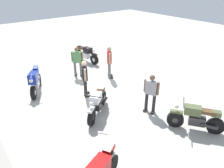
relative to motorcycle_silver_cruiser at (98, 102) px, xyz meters
The scene contains 9 objects.
ground_plane 1.71m from the motorcycle_silver_cruiser, 35.30° to the right, with size 40.00×40.00×0.00m, color #B7B2A8.
motorcycle_silver_cruiser is the anchor object (origin of this frame).
motorcycle_black_cruiser 5.97m from the motorcycle_silver_cruiser, 27.32° to the right, with size 2.08×0.70×1.09m.
motorcycle_blue_sportbike 3.56m from the motorcycle_silver_cruiser, 21.22° to the left, with size 1.80×1.11×1.14m.
motorcycle_olive_vintage 3.66m from the motorcycle_silver_cruiser, 143.68° to the right, with size 1.68×1.27×1.07m.
person_in_green_shirt 3.88m from the motorcycle_silver_cruiser, 18.21° to the right, with size 0.53×0.55×1.64m.
person_in_black_shirt 1.69m from the motorcycle_silver_cruiser, 14.32° to the right, with size 0.62×0.47×1.68m.
person_in_red_shirt 3.56m from the motorcycle_silver_cruiser, 44.49° to the right, with size 0.60×0.50×1.71m.
person_in_gray_shirt 2.14m from the motorcycle_silver_cruiser, 122.67° to the right, with size 0.62×0.44×1.62m.
Camera 1 is at (-7.43, 4.94, 4.99)m, focal length 34.85 mm.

